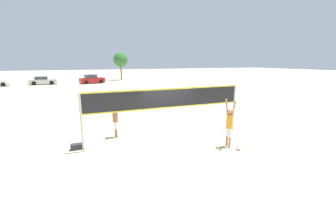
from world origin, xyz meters
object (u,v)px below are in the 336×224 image
volleyball (239,147)px  parked_car_near (92,79)px  tree_left_cluster (121,60)px  gear_bag (77,147)px  volleyball_net (168,102)px  player_blocker (115,117)px  player_spiker (229,122)px  parked_car_mid (43,81)px

volleyball → parked_car_near: size_ratio=0.05×
tree_left_cluster → gear_bag: bearing=-104.2°
parked_car_near → tree_left_cluster: bearing=29.6°
volleyball_net → tree_left_cluster: bearing=82.1°
volleyball_net → player_blocker: size_ratio=3.92×
volleyball → parked_car_near: 34.48m
volleyball_net → player_blocker: 2.79m
volleyball → gear_bag: bearing=156.8°
player_blocker → volleyball: player_blocker is taller
tree_left_cluster → player_blocker: bearing=-101.7°
volleyball_net → player_spiker: (2.14, -1.93, -0.75)m
volleyball → gear_bag: (-6.54, 2.81, 0.01)m
volleyball_net → parked_car_near: (-1.11, 31.87, -1.21)m
player_blocker → parked_car_near: 30.56m
gear_bag → tree_left_cluster: 38.54m
gear_bag → player_spiker: bearing=-20.0°
gear_bag → parked_car_near: parked_car_near is taller
tree_left_cluster → volleyball: bearing=-94.1°
volleyball_net → volleyball: 3.82m
volleyball → parked_car_mid: bearing=107.5°
gear_bag → parked_car_mid: size_ratio=0.12×
tree_left_cluster → parked_car_mid: bearing=-162.0°
player_spiker → volleyball: bearing=-158.0°
volleyball_net → tree_left_cluster: 37.96m
volleyball_net → gear_bag: 4.57m
gear_bag → tree_left_cluster: bearing=75.8°
volleyball_net → parked_car_mid: volleyball_net is taller
volleyball_net → gear_bag: volleyball_net is taller
volleyball_net → parked_car_near: size_ratio=1.81×
volleyball → tree_left_cluster: bearing=85.9°
volleyball_net → parked_car_near: bearing=92.0°
player_spiker → parked_car_mid: player_spiker is taller
player_spiker → tree_left_cluster: tree_left_cluster is taller
volleyball_net → player_spiker: volleyball_net is taller
gear_bag → parked_car_mid: 32.94m
volleyball → parked_car_mid: 37.14m
player_spiker → tree_left_cluster: (3.05, 39.47, 2.99)m
volleyball → parked_car_mid: parked_car_mid is taller
volleyball_net → tree_left_cluster: (5.19, 37.54, 2.24)m
player_blocker → parked_car_mid: size_ratio=0.49×
volleyball → player_blocker: bearing=141.0°
volleyball → parked_car_near: bearing=95.7°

